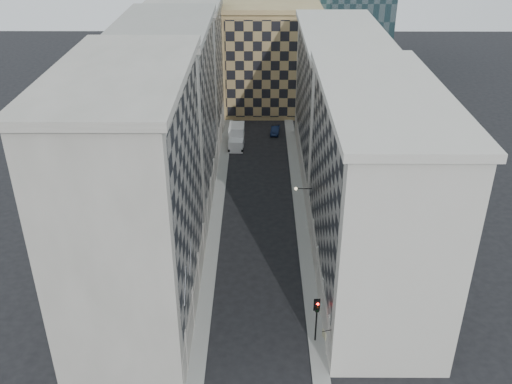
{
  "coord_description": "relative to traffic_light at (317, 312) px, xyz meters",
  "views": [
    {
      "loc": [
        -0.04,
        -32.59,
        36.33
      ],
      "look_at": [
        -0.24,
        12.05,
        12.22
      ],
      "focal_mm": 40.0,
      "sensor_mm": 36.0,
      "label": 1
    }
  ],
  "objects": [
    {
      "name": "shop_sign",
      "position": [
        0.3,
        -3.3,
        0.44
      ],
      "size": [
        0.8,
        0.7,
        0.79
      ],
      "rotation": [
        0.0,
        0.0,
        0.31
      ],
      "color": "black",
      "rests_on": "ground"
    },
    {
      "name": "bldg_right_a",
      "position": [
        5.76,
        8.7,
        6.93
      ],
      "size": [
        10.8,
        26.8,
        20.7
      ],
      "color": "beige",
      "rests_on": "ground"
    },
    {
      "name": "bldg_right_b",
      "position": [
        5.78,
        35.7,
        6.45
      ],
      "size": [
        10.8,
        28.8,
        19.7
      ],
      "color": "beige",
      "rests_on": "ground"
    },
    {
      "name": "tan_block",
      "position": [
        -3.12,
        61.59,
        6.04
      ],
      "size": [
        16.8,
        14.8,
        18.8
      ],
      "color": "tan",
      "rests_on": "ground"
    },
    {
      "name": "sidewalk_east",
      "position": [
        0.13,
        23.7,
        -3.32
      ],
      "size": [
        1.5,
        100.0,
        0.15
      ],
      "primitive_type": "cube",
      "color": "gray",
      "rests_on": "ground"
    },
    {
      "name": "bldg_left_a",
      "position": [
        -16.0,
        4.7,
        8.43
      ],
      "size": [
        10.8,
        22.8,
        23.7
      ],
      "color": "#9F9A8F",
      "rests_on": "ground"
    },
    {
      "name": "dark_car",
      "position": [
        -2.38,
        48.69,
        -2.76
      ],
      "size": [
        1.79,
        3.99,
        1.27
      ],
      "primitive_type": "imported",
      "rotation": [
        0.0,
        0.0,
        -0.12
      ],
      "color": "#0E1833",
      "rests_on": "ground"
    },
    {
      "name": "bldg_left_c",
      "position": [
        -16.0,
        48.7,
        7.43
      ],
      "size": [
        10.8,
        22.8,
        21.7
      ],
      "color": "#9F9A8F",
      "rests_on": "ground"
    },
    {
      "name": "bldg_left_b",
      "position": [
        -16.0,
        26.7,
        7.93
      ],
      "size": [
        10.8,
        22.8,
        22.7
      ],
      "color": "#98968D",
      "rests_on": "ground"
    },
    {
      "name": "traffic_light",
      "position": [
        0.0,
        0.0,
        0.0
      ],
      "size": [
        0.57,
        0.5,
        4.53
      ],
      "rotation": [
        0.0,
        0.0,
        0.08
      ],
      "color": "black",
      "rests_on": "sidewalk_east"
    },
    {
      "name": "sidewalk_west",
      "position": [
        -10.37,
        23.7,
        -3.32
      ],
      "size": [
        1.5,
        100.0,
        0.15
      ],
      "primitive_type": "cube",
      "color": "gray",
      "rests_on": "ground"
    },
    {
      "name": "bracket_lamp",
      "position": [
        -0.74,
        17.7,
        2.81
      ],
      "size": [
        1.98,
        0.36,
        0.36
      ],
      "color": "black",
      "rests_on": "ground"
    },
    {
      "name": "box_truck",
      "position": [
        -8.59,
        43.88,
        -2.03
      ],
      "size": [
        2.44,
        5.77,
        3.14
      ],
      "rotation": [
        0.0,
        0.0,
        -0.02
      ],
      "color": "white",
      "rests_on": "ground"
    },
    {
      "name": "flagpoles_left",
      "position": [
        -11.02,
        -0.3,
        4.61
      ],
      "size": [
        0.1,
        6.33,
        2.33
      ],
      "color": "gray",
      "rests_on": "ground"
    }
  ]
}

